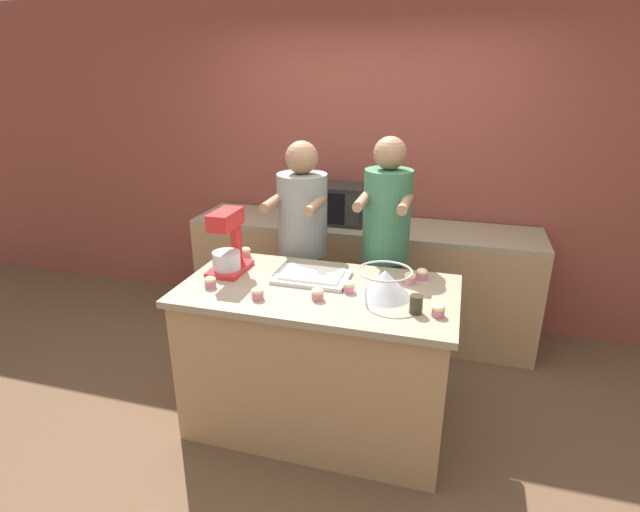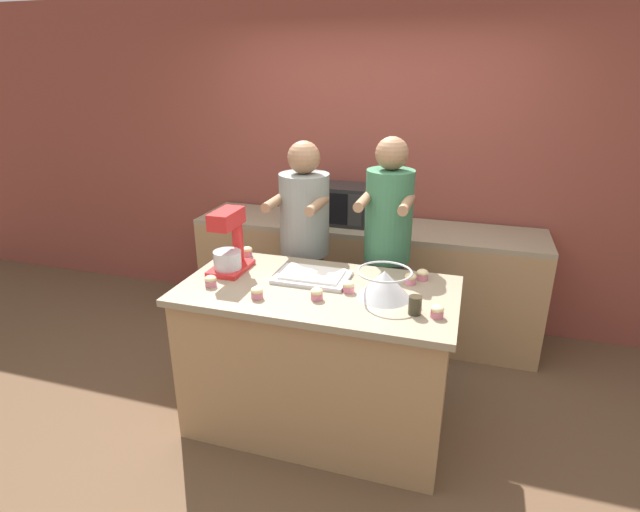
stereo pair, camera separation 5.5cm
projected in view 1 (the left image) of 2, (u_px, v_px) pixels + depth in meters
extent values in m
plane|color=brown|center=(318.00, 421.00, 3.21)|extent=(16.00, 16.00, 0.00)
cube|color=brown|center=(372.00, 165.00, 4.20)|extent=(10.00, 0.06, 2.70)
cube|color=#A87F56|center=(318.00, 361.00, 3.05)|extent=(1.53, 0.79, 0.90)
cube|color=gray|center=(318.00, 291.00, 2.88)|extent=(1.59, 0.84, 0.04)
cube|color=#A87F56|center=(361.00, 279.00, 4.21)|extent=(2.80, 0.60, 0.90)
cube|color=gray|center=(362.00, 226.00, 4.04)|extent=(2.80, 0.60, 0.04)
cylinder|color=brown|center=(304.00, 309.00, 3.71)|extent=(0.27, 0.27, 0.89)
cylinder|color=gray|center=(302.00, 214.00, 3.45)|extent=(0.34, 0.34, 0.57)
sphere|color=#936B4C|center=(302.00, 157.00, 3.31)|extent=(0.22, 0.22, 0.22)
cylinder|color=#936B4C|center=(273.00, 202.00, 3.29)|extent=(0.06, 0.34, 0.06)
cylinder|color=#936B4C|center=(316.00, 205.00, 3.22)|extent=(0.06, 0.34, 0.06)
cylinder|color=#33384C|center=(382.00, 318.00, 3.56)|extent=(0.24, 0.24, 0.91)
cylinder|color=#38704C|center=(387.00, 215.00, 3.29)|extent=(0.31, 0.31, 0.61)
sphere|color=#936B4C|center=(390.00, 153.00, 3.14)|extent=(0.21, 0.21, 0.21)
cylinder|color=#936B4C|center=(363.00, 200.00, 3.12)|extent=(0.06, 0.34, 0.06)
cylinder|color=#936B4C|center=(405.00, 203.00, 3.05)|extent=(0.06, 0.34, 0.06)
cube|color=red|center=(230.00, 269.00, 3.10)|extent=(0.20, 0.30, 0.03)
cylinder|color=red|center=(236.00, 241.00, 3.15)|extent=(0.07, 0.07, 0.26)
cube|color=red|center=(225.00, 219.00, 2.97)|extent=(0.13, 0.26, 0.10)
cylinder|color=#BCBCC1|center=(227.00, 260.00, 3.04)|extent=(0.17, 0.17, 0.11)
cone|color=#BCBCC1|center=(385.00, 284.00, 2.73)|extent=(0.30, 0.30, 0.16)
torus|color=#BCBCC1|center=(385.00, 271.00, 2.71)|extent=(0.30, 0.30, 0.01)
cube|color=silver|center=(312.00, 277.00, 2.99)|extent=(0.44, 0.30, 0.02)
cube|color=white|center=(312.00, 274.00, 2.98)|extent=(0.36, 0.24, 0.02)
cube|color=black|center=(332.00, 203.00, 4.05)|extent=(0.55, 0.32, 0.31)
cube|color=black|center=(321.00, 208.00, 3.91)|extent=(0.38, 0.01, 0.25)
cube|color=#2D2D2D|center=(352.00, 210.00, 3.85)|extent=(0.11, 0.01, 0.25)
cylinder|color=#332D1E|center=(416.00, 304.00, 2.56)|extent=(0.07, 0.07, 0.10)
cylinder|color=#D17084|center=(410.00, 280.00, 2.93)|extent=(0.07, 0.07, 0.04)
ellipsoid|color=beige|center=(410.00, 276.00, 2.92)|extent=(0.07, 0.07, 0.04)
cylinder|color=#D17084|center=(258.00, 296.00, 2.73)|extent=(0.07, 0.07, 0.04)
ellipsoid|color=beige|center=(257.00, 291.00, 2.72)|extent=(0.07, 0.07, 0.04)
cylinder|color=#D17084|center=(349.00, 289.00, 2.81)|extent=(0.07, 0.07, 0.04)
ellipsoid|color=beige|center=(349.00, 284.00, 2.80)|extent=(0.07, 0.07, 0.04)
cylinder|color=#D17084|center=(246.00, 254.00, 3.33)|extent=(0.07, 0.07, 0.04)
ellipsoid|color=beige|center=(245.00, 250.00, 3.32)|extent=(0.07, 0.07, 0.04)
cylinder|color=#D17084|center=(210.00, 284.00, 2.87)|extent=(0.07, 0.07, 0.04)
ellipsoid|color=beige|center=(210.00, 280.00, 2.86)|extent=(0.07, 0.07, 0.04)
cylinder|color=#D17084|center=(422.00, 276.00, 2.98)|extent=(0.07, 0.07, 0.04)
ellipsoid|color=beige|center=(422.00, 272.00, 2.97)|extent=(0.07, 0.07, 0.04)
cylinder|color=#D17084|center=(438.00, 313.00, 2.54)|extent=(0.07, 0.07, 0.04)
ellipsoid|color=beige|center=(438.00, 308.00, 2.53)|extent=(0.07, 0.07, 0.04)
cylinder|color=#D17084|center=(317.00, 296.00, 2.72)|extent=(0.07, 0.07, 0.04)
ellipsoid|color=beige|center=(317.00, 292.00, 2.71)|extent=(0.07, 0.07, 0.04)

